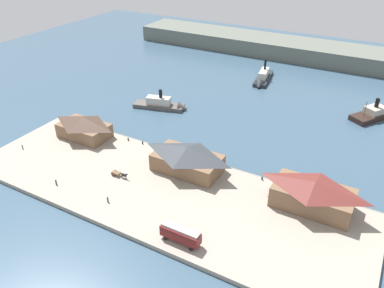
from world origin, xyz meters
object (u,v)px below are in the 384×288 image
object	(u,v)px
ferry_shed_customs_shed	(84,127)
ferry_shed_central_terminal	(187,158)
mooring_post_center_east	(143,143)
horse_cart	(119,174)
pedestrian_walking_east	(108,200)
street_tram	(180,234)
pedestrian_near_cart	(22,147)
ferry_departing_north	(379,113)
mooring_post_center_west	(262,178)
ferry_shed_east_terminal	(313,194)
ferry_approaching_east	(165,105)
ferry_approaching_west	(262,79)
pedestrian_near_west_shed	(56,182)
mooring_post_east	(128,139)

from	to	relation	value
ferry_shed_customs_shed	ferry_shed_central_terminal	bearing A→B (deg)	-0.68
mooring_post_center_east	ferry_shed_customs_shed	bearing A→B (deg)	-164.43
horse_cart	pedestrian_walking_east	distance (m)	11.16
ferry_shed_central_terminal	street_tram	xyz separation A→B (m)	(12.66, -25.26, -1.55)
pedestrian_near_cart	mooring_post_center_east	bearing A→B (deg)	33.75
street_tram	ferry_departing_north	size ratio (longest dim) A/B	0.45
pedestrian_near_cart	pedestrian_walking_east	size ratio (longest dim) A/B	0.91
mooring_post_center_east	mooring_post_center_west	xyz separation A→B (m)	(40.14, 0.05, 0.00)
ferry_shed_customs_shed	ferry_shed_east_terminal	size ratio (longest dim) A/B	0.85
street_tram	ferry_departing_north	distance (m)	96.81
pedestrian_walking_east	ferry_departing_north	size ratio (longest dim) A/B	0.08
ferry_departing_north	ferry_approaching_east	bearing A→B (deg)	-155.77
ferry_approaching_east	ferry_departing_north	bearing A→B (deg)	24.23
ferry_shed_customs_shed	ferry_approaching_west	xyz separation A→B (m)	(33.06, 77.67, -3.47)
pedestrian_walking_east	pedestrian_near_cart	bearing A→B (deg)	169.54
ferry_shed_customs_shed	ferry_shed_central_terminal	xyz separation A→B (m)	(39.02, -0.46, 0.16)
street_tram	pedestrian_walking_east	world-z (taller)	street_tram
mooring_post_center_west	ferry_shed_customs_shed	bearing A→B (deg)	-174.79
pedestrian_near_west_shed	mooring_post_center_east	world-z (taller)	pedestrian_near_west_shed
ferry_shed_central_terminal	mooring_post_east	bearing A→B (deg)	168.12
ferry_shed_customs_shed	mooring_post_center_west	distance (m)	59.71
mooring_post_center_west	mooring_post_east	world-z (taller)	same
ferry_shed_east_terminal	mooring_post_center_east	distance (m)	55.07
pedestrian_near_cart	mooring_post_center_east	distance (m)	37.25
mooring_post_east	ferry_departing_north	distance (m)	91.96
ferry_shed_east_terminal	mooring_post_east	distance (m)	60.25
ferry_shed_central_terminal	ferry_approaching_west	size ratio (longest dim) A/B	0.87
pedestrian_near_cart	ferry_shed_central_terminal	bearing A→B (deg)	16.33
horse_cart	ferry_approaching_east	world-z (taller)	ferry_approaching_east
ferry_approaching_east	ferry_departing_north	distance (m)	79.88
ferry_shed_customs_shed	street_tram	bearing A→B (deg)	-26.46
ferry_departing_north	street_tram	bearing A→B (deg)	-108.66
mooring_post_east	ferry_approaching_east	size ratio (longest dim) A/B	0.04
ferry_approaching_east	ferry_approaching_west	world-z (taller)	ferry_approaching_west
ferry_shed_customs_shed	mooring_post_east	xyz separation A→B (m)	(13.99, 4.80, -3.30)
pedestrian_walking_east	ferry_departing_north	world-z (taller)	ferry_departing_north
mooring_post_center_west	ferry_departing_north	world-z (taller)	ferry_departing_north
pedestrian_near_cart	ferry_departing_north	bearing A→B (deg)	40.75
ferry_shed_central_terminal	horse_cart	world-z (taller)	ferry_shed_central_terminal
street_tram	mooring_post_center_west	bearing A→B (deg)	76.12
street_tram	ferry_approaching_east	distance (m)	72.32
ferry_shed_central_terminal	mooring_post_center_east	size ratio (longest dim) A/B	21.56
pedestrian_near_cart	horse_cart	bearing A→B (deg)	4.49
ferry_shed_customs_shed	ferry_departing_north	distance (m)	105.81
pedestrian_near_west_shed	pedestrian_walking_east	distance (m)	17.04
pedestrian_walking_east	mooring_post_center_east	world-z (taller)	pedestrian_walking_east
ferry_approaching_east	ferry_shed_central_terminal	bearing A→B (deg)	-49.04
horse_cart	mooring_post_east	bearing A→B (deg)	120.34
ferry_shed_customs_shed	pedestrian_near_cart	size ratio (longest dim) A/B	10.82
pedestrian_near_west_shed	mooring_post_center_east	size ratio (longest dim) A/B	1.91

